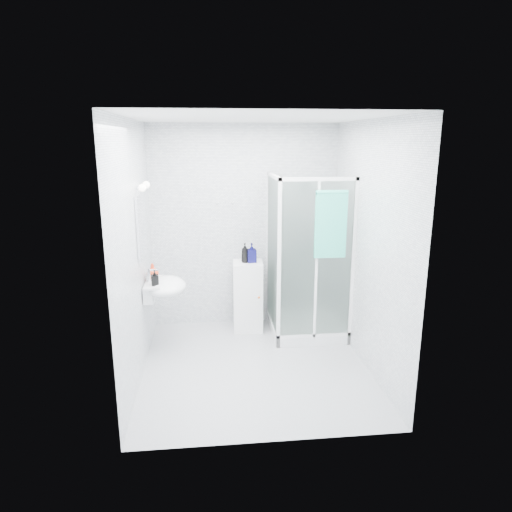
{
  "coord_description": "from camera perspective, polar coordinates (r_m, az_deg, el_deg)",
  "views": [
    {
      "loc": [
        -0.47,
        -4.5,
        2.4
      ],
      "look_at": [
        0.05,
        0.35,
        1.15
      ],
      "focal_mm": 32.0,
      "sensor_mm": 36.0,
      "label": 1
    }
  ],
  "objects": [
    {
      "name": "room",
      "position": [
        4.66,
        -0.15,
        0.71
      ],
      "size": [
        2.4,
        2.6,
        2.6
      ],
      "color": "white",
      "rests_on": "ground"
    },
    {
      "name": "wall_basin",
      "position": [
        5.23,
        -11.5,
        -3.79
      ],
      "size": [
        0.46,
        0.56,
        0.35
      ],
      "color": "white",
      "rests_on": "ground"
    },
    {
      "name": "shower_enclosure",
      "position": [
        5.73,
        5.75,
        -5.63
      ],
      "size": [
        0.9,
        0.95,
        2.0
      ],
      "color": "white",
      "rests_on": "ground"
    },
    {
      "name": "vanity_lights",
      "position": [
        5.02,
        -13.86,
        8.47
      ],
      "size": [
        0.1,
        0.4,
        0.08
      ],
      "color": "silver",
      "rests_on": "room"
    },
    {
      "name": "wall_hooks",
      "position": [
        5.81,
        -3.92,
        6.62
      ],
      "size": [
        0.23,
        0.06,
        0.03
      ],
      "color": "silver",
      "rests_on": "room"
    },
    {
      "name": "shampoo_bottle_a",
      "position": [
        5.71,
        -1.39,
        0.4
      ],
      "size": [
        0.11,
        0.11,
        0.25
      ],
      "primitive_type": "imported",
      "rotation": [
        0.0,
        0.0,
        -0.22
      ],
      "color": "black",
      "rests_on": "storage_cabinet"
    },
    {
      "name": "shampoo_bottle_b",
      "position": [
        5.72,
        -0.55,
        0.42
      ],
      "size": [
        0.12,
        0.12,
        0.25
      ],
      "primitive_type": "imported",
      "rotation": [
        0.0,
        0.0,
        0.07
      ],
      "color": "#0C0B45",
      "rests_on": "storage_cabinet"
    },
    {
      "name": "soap_dispenser_orange",
      "position": [
        5.31,
        -12.81,
        -1.85
      ],
      "size": [
        0.15,
        0.15,
        0.18
      ],
      "primitive_type": "imported",
      "rotation": [
        0.0,
        0.0,
        0.12
      ],
      "color": "red",
      "rests_on": "wall_basin"
    },
    {
      "name": "soap_dispenser_black",
      "position": [
        5.06,
        -12.54,
        -2.67
      ],
      "size": [
        0.09,
        0.09,
        0.17
      ],
      "primitive_type": "imported",
      "rotation": [
        0.0,
        0.0,
        0.19
      ],
      "color": "black",
      "rests_on": "wall_basin"
    },
    {
      "name": "hand_towel",
      "position": [
        5.13,
        9.34,
        4.11
      ],
      "size": [
        0.36,
        0.05,
        0.76
      ],
      "color": "#35C9A9",
      "rests_on": "shower_enclosure"
    },
    {
      "name": "storage_cabinet",
      "position": [
        5.87,
        -1.01,
        -5.04
      ],
      "size": [
        0.39,
        0.41,
        0.9
      ],
      "rotation": [
        0.0,
        0.0,
        -0.06
      ],
      "color": "white",
      "rests_on": "ground"
    },
    {
      "name": "mirror",
      "position": [
        5.08,
        -14.13,
        3.73
      ],
      "size": [
        0.02,
        0.6,
        0.7
      ],
      "primitive_type": "cube",
      "color": "white",
      "rests_on": "room"
    }
  ]
}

